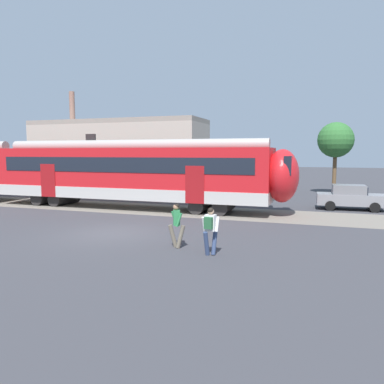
{
  "coord_description": "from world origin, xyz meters",
  "views": [
    {
      "loc": [
        8.54,
        -14.16,
        3.54
      ],
      "look_at": [
        2.64,
        3.13,
        1.6
      ],
      "focal_mm": 35.0,
      "sensor_mm": 36.0,
      "label": 1
    }
  ],
  "objects_px": {
    "pedestrian_green": "(177,222)",
    "commuter_train": "(21,171)",
    "pedestrian_white": "(210,227)",
    "parked_car_grey": "(351,197)"
  },
  "relations": [
    {
      "from": "pedestrian_white",
      "to": "parked_car_grey",
      "type": "relative_size",
      "value": 0.41
    },
    {
      "from": "pedestrian_white",
      "to": "parked_car_grey",
      "type": "height_order",
      "value": "pedestrian_white"
    },
    {
      "from": "pedestrian_white",
      "to": "parked_car_grey",
      "type": "bearing_deg",
      "value": 67.2
    },
    {
      "from": "commuter_train",
      "to": "pedestrian_white",
      "type": "height_order",
      "value": "commuter_train"
    },
    {
      "from": "commuter_train",
      "to": "pedestrian_green",
      "type": "height_order",
      "value": "commuter_train"
    },
    {
      "from": "pedestrian_green",
      "to": "parked_car_grey",
      "type": "distance_m",
      "value": 13.94
    },
    {
      "from": "commuter_train",
      "to": "pedestrian_white",
      "type": "relative_size",
      "value": 22.83
    },
    {
      "from": "pedestrian_white",
      "to": "commuter_train",
      "type": "bearing_deg",
      "value": 151.5
    },
    {
      "from": "pedestrian_green",
      "to": "commuter_train",
      "type": "bearing_deg",
      "value": 150.9
    },
    {
      "from": "pedestrian_green",
      "to": "pedestrian_white",
      "type": "relative_size",
      "value": 1.0
    }
  ]
}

